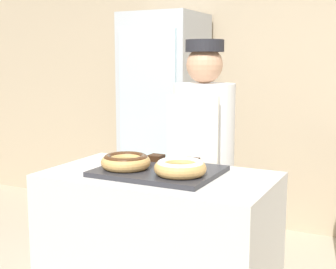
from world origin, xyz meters
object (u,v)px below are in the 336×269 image
object	(u,v)px
donut_chocolate_glaze	(126,161)
donut_light_glaze	(180,167)
brownie_back_left	(156,158)
beverage_fridge	(165,123)
brownie_back_right	(191,161)
serving_tray	(159,171)
baker_person	(203,170)

from	to	relation	value
donut_chocolate_glaze	donut_light_glaze	xyz separation A→B (m)	(0.29, 0.00, 0.00)
brownie_back_left	beverage_fridge	world-z (taller)	beverage_fridge
beverage_fridge	donut_light_glaze	bearing A→B (deg)	-60.88
brownie_back_right	donut_chocolate_glaze	bearing A→B (deg)	-137.29
serving_tray	donut_chocolate_glaze	bearing A→B (deg)	-155.34
beverage_fridge	brownie_back_right	bearing A→B (deg)	-58.70
brownie_back_left	brownie_back_right	size ratio (longest dim) A/B	1.00
serving_tray	brownie_back_left	distance (m)	0.19
serving_tray	brownie_back_right	bearing A→B (deg)	58.10
brownie_back_right	baker_person	bearing A→B (deg)	103.47
donut_chocolate_glaze	baker_person	bearing A→B (deg)	76.07
brownie_back_left	donut_light_glaze	bearing A→B (deg)	-42.71
serving_tray	baker_person	bearing A→B (deg)	89.34
serving_tray	donut_chocolate_glaze	size ratio (longest dim) A/B	2.36
serving_tray	donut_light_glaze	size ratio (longest dim) A/B	2.36
serving_tray	brownie_back_right	distance (m)	0.19
serving_tray	donut_light_glaze	distance (m)	0.17
brownie_back_right	beverage_fridge	size ratio (longest dim) A/B	0.04
brownie_back_left	brownie_back_right	bearing A→B (deg)	0.00
brownie_back_left	brownie_back_right	xyz separation A→B (m)	(0.20, 0.00, 0.00)
baker_person	brownie_back_left	bearing A→B (deg)	-105.22
serving_tray	donut_light_glaze	world-z (taller)	donut_light_glaze
brownie_back_left	beverage_fridge	size ratio (longest dim) A/B	0.04
serving_tray	beverage_fridge	xyz separation A→B (m)	(-0.85, 1.73, -0.01)
donut_chocolate_glaze	baker_person	world-z (taller)	baker_person
baker_person	brownie_back_right	bearing A→B (deg)	-76.53
baker_person	serving_tray	bearing A→B (deg)	-90.66
brownie_back_right	beverage_fridge	xyz separation A→B (m)	(-0.95, 1.57, -0.04)
donut_light_glaze	brownie_back_right	world-z (taller)	donut_light_glaze
brownie_back_right	baker_person	size ratio (longest dim) A/B	0.04
brownie_back_right	serving_tray	bearing A→B (deg)	-121.90
donut_light_glaze	baker_person	distance (m)	0.66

